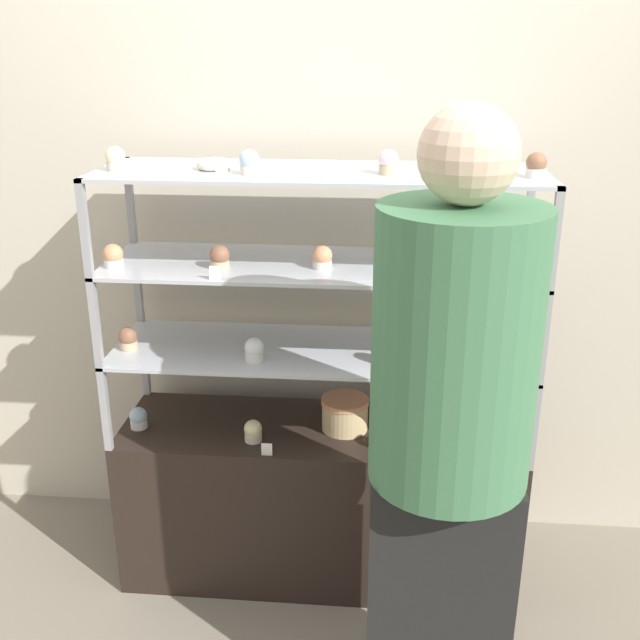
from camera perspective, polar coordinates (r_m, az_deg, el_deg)
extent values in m
plane|color=gray|center=(3.02, 0.00, -18.08)|extent=(20.00, 20.00, 0.00)
cube|color=beige|center=(2.78, 0.69, 8.47)|extent=(8.00, 0.05, 2.60)
cube|color=black|center=(2.84, 0.00, -13.43)|extent=(1.41, 0.45, 0.59)
cube|color=#99999E|center=(2.94, -13.23, -2.83)|extent=(0.02, 0.02, 0.30)
cube|color=#99999E|center=(2.84, 14.51, -3.81)|extent=(0.02, 0.02, 0.30)
cube|color=#99999E|center=(2.58, -16.07, -6.53)|extent=(0.02, 0.02, 0.30)
cube|color=#99999E|center=(2.47, 15.97, -7.86)|extent=(0.02, 0.02, 0.30)
cube|color=#B7BCC6|center=(2.56, 0.00, -2.35)|extent=(1.41, 0.45, 0.01)
cube|color=#99999E|center=(2.84, -13.73, 2.80)|extent=(0.02, 0.02, 0.30)
cube|color=#99999E|center=(2.73, 15.08, 1.99)|extent=(0.02, 0.02, 0.30)
cube|color=#99999E|center=(2.46, -16.76, -0.23)|extent=(0.02, 0.02, 0.30)
cube|color=#99999E|center=(2.34, 16.69, -1.31)|extent=(0.02, 0.02, 0.30)
cube|color=#B7BCC6|center=(2.45, 0.00, 4.18)|extent=(1.41, 0.45, 0.01)
cube|color=#99999E|center=(2.76, -14.27, 8.80)|extent=(0.02, 0.02, 0.30)
cube|color=#99999E|center=(2.65, 15.69, 8.20)|extent=(0.02, 0.02, 0.30)
cube|color=#99999E|center=(2.38, -17.51, 6.62)|extent=(0.02, 0.02, 0.30)
cube|color=#99999E|center=(2.25, 17.48, 5.87)|extent=(0.02, 0.02, 0.30)
cube|color=#B7BCC6|center=(2.38, 0.00, 11.19)|extent=(1.41, 0.45, 0.01)
cylinder|color=#DBBC84|center=(2.66, 1.91, -7.29)|extent=(0.16, 0.16, 0.10)
cylinder|color=#E5996B|center=(2.63, 1.92, -6.15)|extent=(0.17, 0.17, 0.02)
cube|color=#DBBC84|center=(2.56, 8.65, -1.89)|extent=(0.20, 0.14, 0.05)
cube|color=#8C5B42|center=(2.55, 8.68, -1.31)|extent=(0.20, 0.14, 0.01)
cylinder|color=white|center=(2.76, -13.63, -7.69)|extent=(0.06, 0.06, 0.03)
sphere|color=silver|center=(2.74, -13.68, -7.11)|extent=(0.06, 0.06, 0.06)
cylinder|color=beige|center=(2.61, -5.10, -8.86)|extent=(0.06, 0.06, 0.03)
sphere|color=#F4EAB2|center=(2.59, -5.13, -8.25)|extent=(0.06, 0.06, 0.06)
cylinder|color=beige|center=(2.57, 4.71, -9.39)|extent=(0.06, 0.06, 0.03)
sphere|color=#F4EAB2|center=(2.55, 4.73, -8.77)|extent=(0.06, 0.06, 0.06)
cylinder|color=#CCB28C|center=(2.61, 14.01, -9.48)|extent=(0.06, 0.06, 0.03)
sphere|color=#E5996B|center=(2.59, 14.07, -8.87)|extent=(0.06, 0.06, 0.06)
cube|color=white|center=(2.52, -4.08, -9.81)|extent=(0.04, 0.00, 0.04)
cylinder|color=#CCB28C|center=(2.63, -14.38, -1.86)|extent=(0.06, 0.06, 0.03)
sphere|color=#8C5B42|center=(2.62, -14.44, -1.21)|extent=(0.06, 0.06, 0.06)
cylinder|color=white|center=(2.47, -5.02, -2.76)|extent=(0.06, 0.06, 0.03)
sphere|color=white|center=(2.46, -5.04, -2.08)|extent=(0.06, 0.06, 0.06)
cylinder|color=beige|center=(2.45, 4.76, -2.92)|extent=(0.06, 0.06, 0.03)
sphere|color=#E5996B|center=(2.44, 4.78, -2.23)|extent=(0.06, 0.06, 0.06)
cylinder|color=beige|center=(2.47, 14.70, -3.35)|extent=(0.06, 0.06, 0.03)
sphere|color=#E5996B|center=(2.46, 14.76, -2.67)|extent=(0.06, 0.06, 0.06)
cube|color=white|center=(2.37, 12.51, -4.04)|extent=(0.04, 0.00, 0.04)
cylinder|color=white|center=(2.50, -15.43, 4.21)|extent=(0.06, 0.06, 0.03)
sphere|color=#E5996B|center=(2.49, -15.49, 4.88)|extent=(0.06, 0.06, 0.06)
cylinder|color=#CCB28C|center=(2.42, -7.63, 4.24)|extent=(0.06, 0.06, 0.03)
sphere|color=#8C5B42|center=(2.41, -7.67, 4.93)|extent=(0.06, 0.06, 0.06)
cylinder|color=white|center=(2.40, 0.17, 4.25)|extent=(0.06, 0.06, 0.03)
sphere|color=#E5996B|center=(2.39, 0.17, 4.95)|extent=(0.06, 0.06, 0.06)
cylinder|color=white|center=(2.39, 7.29, 4.02)|extent=(0.06, 0.06, 0.03)
sphere|color=#8C5B42|center=(2.38, 7.32, 4.72)|extent=(0.06, 0.06, 0.06)
cylinder|color=#CCB28C|center=(2.44, 14.96, 3.83)|extent=(0.06, 0.06, 0.03)
sphere|color=white|center=(2.43, 15.03, 4.52)|extent=(0.06, 0.06, 0.06)
cube|color=white|center=(2.30, -8.00, 3.57)|extent=(0.04, 0.00, 0.04)
cylinder|color=beige|center=(2.46, -15.28, 11.25)|extent=(0.06, 0.06, 0.03)
sphere|color=#F4EAB2|center=(2.46, -15.34, 11.95)|extent=(0.06, 0.06, 0.06)
cylinder|color=beige|center=(2.32, -5.39, 11.33)|extent=(0.06, 0.06, 0.03)
sphere|color=silver|center=(2.31, -5.41, 12.08)|extent=(0.06, 0.06, 0.06)
cylinder|color=#CCB28C|center=(2.32, 5.22, 11.33)|extent=(0.06, 0.06, 0.03)
sphere|color=silver|center=(2.31, 5.25, 12.08)|extent=(0.06, 0.06, 0.06)
cylinder|color=white|center=(2.34, 16.09, 10.72)|extent=(0.06, 0.06, 0.03)
sphere|color=#8C5B42|center=(2.34, 16.16, 11.45)|extent=(0.06, 0.06, 0.06)
cube|color=white|center=(2.22, -7.48, 11.05)|extent=(0.04, 0.00, 0.04)
torus|color=#EFE5CC|center=(2.42, -8.04, 11.67)|extent=(0.11, 0.11, 0.03)
cube|color=black|center=(2.27, 8.96, -20.30)|extent=(0.39, 0.22, 0.82)
cylinder|color=#3F724C|center=(1.86, 10.25, -2.20)|extent=(0.41, 0.41, 0.71)
sphere|color=beige|center=(1.74, 11.25, 12.28)|extent=(0.23, 0.23, 0.23)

